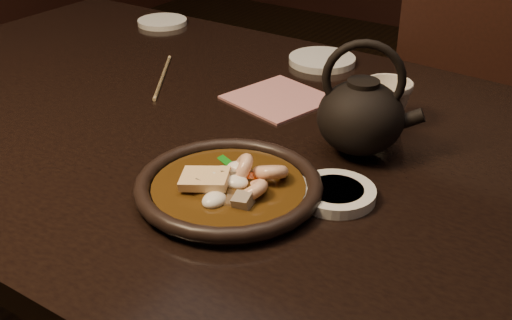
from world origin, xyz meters
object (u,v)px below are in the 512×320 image
Objects in this scene: chair at (510,154)px; table at (239,172)px; teapot at (361,114)px; tea_cup at (387,101)px; plate at (229,187)px.

table is at bearing 66.58° from chair.
tea_cup is at bearing 70.40° from teapot.
chair is (0.31, 0.59, -0.13)m from table.
plate is at bearing -103.81° from tea_cup.
table is 1.62× the size of chair.
teapot is (0.09, 0.21, 0.05)m from plate.
chair reaches higher than plate.
chair is 12.59× the size of tea_cup.
tea_cup reaches higher than plate.
chair is 0.51m from tea_cup.
plate is (0.10, -0.17, 0.09)m from table.
chair is 5.76× the size of teapot.
tea_cup reaches higher than table.
teapot is at bearing -85.46° from tea_cup.
teapot is (-0.11, -0.55, 0.28)m from chair.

